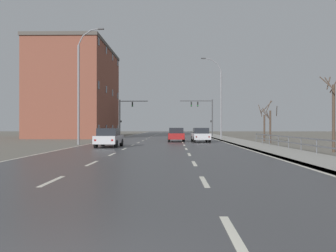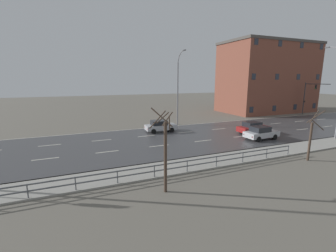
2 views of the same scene
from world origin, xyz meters
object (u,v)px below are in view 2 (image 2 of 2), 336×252
Objects in this scene: street_lamp_left_bank at (178,90)px; brick_building at (267,78)px; car_distant at (253,128)px; traffic_signal_left at (309,94)px; car_far_right at (160,126)px; car_near_right at (261,133)px.

brick_building is at bearing 105.69° from street_lamp_left_bank.
street_lamp_left_bank is at bearing -144.27° from car_distant.
car_far_right is at bearing -84.51° from traffic_signal_left.
car_far_right is at bearing -50.33° from street_lamp_left_bank.
car_distant is at bearing -67.91° from traffic_signal_left.
car_far_right is (-8.26, -9.57, 0.00)m from car_near_right.
traffic_signal_left is 25.57m from car_near_right.
traffic_signal_left is 1.53× the size of car_far_right.
traffic_signal_left is at bearing 97.03° from car_far_right.
traffic_signal_left is at bearing 27.16° from brick_building.
car_far_right is (-5.62, -10.75, 0.00)m from car_distant.
car_near_right is at bearing -24.07° from car_distant.
street_lamp_left_bank is 25.33m from brick_building.
street_lamp_left_bank is 2.65× the size of car_near_right.
car_near_right is 12.65m from car_far_right.
traffic_signal_left is 8.71m from brick_building.
traffic_signal_left is at bearing 112.15° from car_distant.
car_distant is at bearing 153.88° from car_near_right.
car_near_right is (11.76, 5.36, -4.59)m from street_lamp_left_bank.
car_near_right and car_far_right have the same top height.
car_distant is 2.89m from car_near_right.
car_near_right is 0.21× the size of brick_building.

